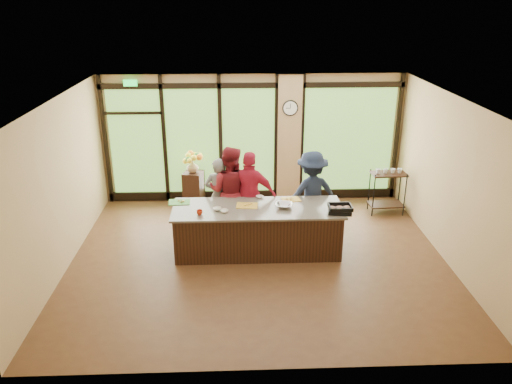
{
  "coord_description": "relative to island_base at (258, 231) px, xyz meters",
  "views": [
    {
      "loc": [
        -0.38,
        -8.28,
        4.66
      ],
      "look_at": [
        -0.03,
        0.4,
        1.2
      ],
      "focal_mm": 35.0,
      "sensor_mm": 36.0,
      "label": 1
    }
  ],
  "objects": [
    {
      "name": "window_wall",
      "position": [
        0.16,
        2.65,
        0.95
      ],
      "size": [
        6.9,
        0.12,
        3.0
      ],
      "color": "tan",
      "rests_on": "floor"
    },
    {
      "name": "ceiling",
      "position": [
        0.0,
        -0.3,
        2.56
      ],
      "size": [
        7.0,
        7.0,
        0.0
      ],
      "primitive_type": "plane",
      "rotation": [
        3.14,
        0.0,
        0.0
      ],
      "color": "white",
      "rests_on": "back_wall"
    },
    {
      "name": "bar_cart",
      "position": [
        2.99,
        1.73,
        0.19
      ],
      "size": [
        0.8,
        0.49,
        1.05
      ],
      "rotation": [
        0.0,
        0.0,
        0.06
      ],
      "color": "black",
      "rests_on": "floor"
    },
    {
      "name": "cutting_board_right",
      "position": [
        0.67,
        0.36,
        0.49
      ],
      "size": [
        0.4,
        0.33,
        0.01
      ],
      "primitive_type": "cube",
      "rotation": [
        0.0,
        0.0,
        0.18
      ],
      "color": "gold",
      "rests_on": "countertop"
    },
    {
      "name": "prep_bowl_mid",
      "position": [
        -0.62,
        -0.19,
        0.5
      ],
      "size": [
        0.16,
        0.16,
        0.05
      ],
      "primitive_type": "imported",
      "rotation": [
        0.0,
        0.0,
        -0.05
      ],
      "color": "white",
      "rests_on": "countertop"
    },
    {
      "name": "roasting_pan",
      "position": [
        1.5,
        -0.29,
        0.52
      ],
      "size": [
        0.47,
        0.39,
        0.07
      ],
      "primitive_type": "cube",
      "rotation": [
        0.0,
        0.0,
        -0.18
      ],
      "color": "black",
      "rests_on": "countertop"
    },
    {
      "name": "island_base",
      "position": [
        0.0,
        0.0,
        0.0
      ],
      "size": [
        3.1,
        1.0,
        0.88
      ],
      "primitive_type": "cube",
      "color": "black",
      "rests_on": "floor"
    },
    {
      "name": "prep_bowl_far",
      "position": [
        0.06,
        0.49,
        0.5
      ],
      "size": [
        0.19,
        0.19,
        0.03
      ],
      "primitive_type": "imported",
      "rotation": [
        0.0,
        0.0,
        0.41
      ],
      "color": "white",
      "rests_on": "countertop"
    },
    {
      "name": "countertop",
      "position": [
        0.0,
        0.0,
        0.46
      ],
      "size": [
        3.2,
        1.1,
        0.04
      ],
      "primitive_type": "cube",
      "color": "slate",
      "rests_on": "island_base"
    },
    {
      "name": "flower_vase",
      "position": [
        -1.39,
        2.27,
        0.54
      ],
      "size": [
        0.29,
        0.29,
        0.28
      ],
      "primitive_type": "imported",
      "rotation": [
        0.0,
        0.0,
        0.09
      ],
      "color": "olive",
      "rests_on": "flower_stand"
    },
    {
      "name": "left_wall",
      "position": [
        -3.5,
        -0.3,
        1.06
      ],
      "size": [
        0.0,
        6.0,
        6.0
      ],
      "primitive_type": "plane",
      "rotation": [
        1.57,
        0.0,
        1.57
      ],
      "color": "tan",
      "rests_on": "floor"
    },
    {
      "name": "cook_right",
      "position": [
        1.13,
        0.79,
        0.44
      ],
      "size": [
        1.27,
        0.92,
        1.76
      ],
      "primitive_type": "imported",
      "rotation": [
        0.0,
        0.0,
        3.4
      ],
      "color": "#192137",
      "rests_on": "floor"
    },
    {
      "name": "right_wall",
      "position": [
        3.5,
        -0.3,
        1.06
      ],
      "size": [
        0.0,
        6.0,
        6.0
      ],
      "primitive_type": "plane",
      "rotation": [
        1.57,
        0.0,
        -1.57
      ],
      "color": "tan",
      "rests_on": "floor"
    },
    {
      "name": "cook_midleft",
      "position": [
        -0.52,
        0.85,
        0.49
      ],
      "size": [
        1.08,
        0.94,
        1.87
      ],
      "primitive_type": "imported",
      "rotation": [
        0.0,
        0.0,
        2.84
      ],
      "color": "maroon",
      "rests_on": "floor"
    },
    {
      "name": "cutting_board_left",
      "position": [
        -1.5,
        0.31,
        0.49
      ],
      "size": [
        0.42,
        0.33,
        0.01
      ],
      "primitive_type": "cube",
      "rotation": [
        0.0,
        0.0,
        0.05
      ],
      "color": "#449034",
      "rests_on": "countertop"
    },
    {
      "name": "cook_midright",
      "position": [
        -0.12,
        0.68,
        0.46
      ],
      "size": [
        1.13,
        0.69,
        1.8
      ],
      "primitive_type": "imported",
      "rotation": [
        0.0,
        0.0,
        2.89
      ],
      "color": "#B51B36",
      "rests_on": "floor"
    },
    {
      "name": "cutting_board_center",
      "position": [
        -0.2,
        0.09,
        0.49
      ],
      "size": [
        0.42,
        0.33,
        0.01
      ],
      "primitive_type": "cube",
      "rotation": [
        0.0,
        0.0,
        -0.09
      ],
      "color": "gold",
      "rests_on": "countertop"
    },
    {
      "name": "flower_stand",
      "position": [
        -1.39,
        2.27,
        -0.02
      ],
      "size": [
        0.51,
        0.51,
        0.84
      ],
      "primitive_type": "cube",
      "rotation": [
        0.0,
        0.0,
        -0.24
      ],
      "color": "black",
      "rests_on": "floor"
    },
    {
      "name": "cook_left",
      "position": [
        -0.75,
        0.86,
        0.37
      ],
      "size": [
        0.63,
        0.45,
        1.63
      ],
      "primitive_type": "imported",
      "rotation": [
        0.0,
        0.0,
        3.04
      ],
      "color": "slate",
      "rests_on": "floor"
    },
    {
      "name": "mixing_bowl",
      "position": [
        0.49,
        -0.01,
        0.52
      ],
      "size": [
        0.36,
        0.36,
        0.08
      ],
      "primitive_type": "imported",
      "rotation": [
        0.0,
        0.0,
        -0.18
      ],
      "color": "silver",
      "rests_on": "countertop"
    },
    {
      "name": "floor",
      "position": [
        0.0,
        -0.3,
        -0.44
      ],
      "size": [
        7.0,
        7.0,
        0.0
      ],
      "primitive_type": "plane",
      "color": "#51301C",
      "rests_on": "ground"
    },
    {
      "name": "back_wall",
      "position": [
        0.0,
        2.7,
        1.06
      ],
      "size": [
        7.0,
        0.0,
        7.0
      ],
      "primitive_type": "plane",
      "rotation": [
        1.57,
        0.0,
        0.0
      ],
      "color": "tan",
      "rests_on": "floor"
    },
    {
      "name": "prep_bowl_near",
      "position": [
        -0.76,
        -0.09,
        0.5
      ],
      "size": [
        0.2,
        0.2,
        0.05
      ],
      "primitive_type": "imported",
      "rotation": [
        0.0,
        0.0,
        0.36
      ],
      "color": "white",
      "rests_on": "countertop"
    },
    {
      "name": "wall_clock",
      "position": [
        0.85,
        2.57,
        1.81
      ],
      "size": [
        0.36,
        0.04,
        0.36
      ],
      "color": "black",
      "rests_on": "window_wall"
    },
    {
      "name": "red_ramekin",
      "position": [
        -1.07,
        -0.27,
        0.52
      ],
      "size": [
        0.14,
        0.14,
        0.09
      ],
      "primitive_type": "imported",
      "rotation": [
        0.0,
        0.0,
        -0.26
      ],
      "color": "red",
      "rests_on": "countertop"
    }
  ]
}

